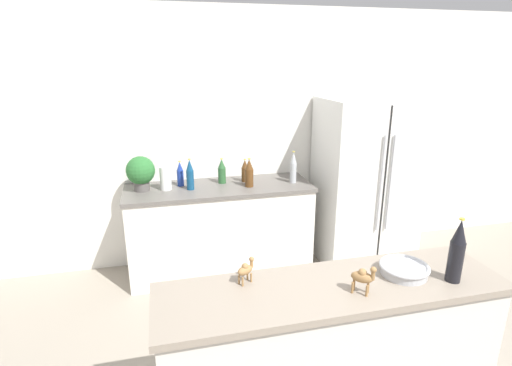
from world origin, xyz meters
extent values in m
cube|color=white|center=(0.00, 2.73, 1.27)|extent=(8.00, 0.06, 2.55)
cube|color=silver|center=(-0.34, 2.40, 0.43)|extent=(1.75, 0.60, 0.86)
cube|color=#66605B|center=(-0.34, 2.40, 0.87)|extent=(1.78, 0.63, 0.03)
cube|color=white|center=(1.17, 2.33, 0.85)|extent=(0.95, 0.70, 1.70)
cube|color=black|center=(1.17, 1.97, 0.85)|extent=(0.01, 0.01, 1.63)
cylinder|color=#B2B5BA|center=(1.12, 1.96, 0.93)|extent=(0.02, 0.02, 0.93)
cylinder|color=#B2B5BA|center=(1.22, 1.96, 0.93)|extent=(0.02, 0.02, 0.93)
cube|color=gray|center=(-0.10, 0.33, 0.99)|extent=(1.73, 0.47, 0.03)
cylinder|color=#595451|center=(-1.06, 2.44, 0.94)|extent=(0.14, 0.14, 0.09)
sphere|color=#2D7033|center=(-1.06, 2.44, 1.08)|extent=(0.26, 0.26, 0.26)
cylinder|color=white|center=(-0.84, 2.41, 1.00)|extent=(0.10, 0.10, 0.22)
cylinder|color=navy|center=(-0.62, 2.36, 0.98)|extent=(0.07, 0.07, 0.18)
cone|color=navy|center=(-0.62, 2.36, 1.13)|extent=(0.07, 0.07, 0.10)
cylinder|color=gold|center=(-0.62, 2.36, 1.18)|extent=(0.02, 0.02, 0.01)
cylinder|color=#2D6033|center=(-0.30, 2.49, 0.97)|extent=(0.08, 0.08, 0.15)
cone|color=#2D6033|center=(-0.30, 2.49, 1.09)|extent=(0.07, 0.07, 0.09)
cylinder|color=gold|center=(-0.30, 2.49, 1.13)|extent=(0.03, 0.03, 0.01)
cylinder|color=brown|center=(-0.07, 2.32, 0.98)|extent=(0.08, 0.08, 0.17)
cone|color=brown|center=(-0.07, 2.32, 1.11)|extent=(0.08, 0.08, 0.10)
cylinder|color=gold|center=(-0.07, 2.32, 1.16)|extent=(0.03, 0.03, 0.01)
cylinder|color=#B2B7BC|center=(0.38, 2.34, 0.99)|extent=(0.06, 0.06, 0.20)
cone|color=#B2B7BC|center=(0.38, 2.34, 1.14)|extent=(0.06, 0.06, 0.11)
cylinder|color=gold|center=(0.38, 2.34, 1.20)|extent=(0.02, 0.02, 0.01)
cylinder|color=brown|center=(-0.07, 2.48, 0.96)|extent=(0.07, 0.07, 0.14)
cone|color=brown|center=(-0.07, 2.48, 1.07)|extent=(0.07, 0.07, 0.08)
cylinder|color=gold|center=(-0.07, 2.48, 1.12)|extent=(0.02, 0.02, 0.01)
cylinder|color=navy|center=(-0.70, 2.50, 0.97)|extent=(0.06, 0.06, 0.15)
cone|color=navy|center=(-0.70, 2.50, 1.08)|extent=(0.06, 0.06, 0.09)
cylinder|color=gold|center=(-0.70, 2.50, 1.13)|extent=(0.02, 0.02, 0.01)
cylinder|color=black|center=(0.49, 0.23, 1.11)|extent=(0.07, 0.07, 0.21)
cone|color=black|center=(0.49, 0.23, 1.28)|extent=(0.07, 0.07, 0.12)
cylinder|color=gold|center=(0.49, 0.23, 1.34)|extent=(0.03, 0.03, 0.01)
cylinder|color=#B7BABF|center=(0.29, 0.34, 1.03)|extent=(0.23, 0.23, 0.05)
torus|color=#B7BABF|center=(0.29, 0.34, 1.06)|extent=(0.25, 0.25, 0.02)
ellipsoid|color=olive|center=(0.00, 0.24, 1.09)|extent=(0.11, 0.11, 0.05)
sphere|color=olive|center=(0.00, 0.24, 1.12)|extent=(0.04, 0.04, 0.04)
cylinder|color=olive|center=(0.04, 0.21, 1.12)|extent=(0.02, 0.02, 0.05)
sphere|color=olive|center=(0.04, 0.21, 1.14)|extent=(0.03, 0.03, 0.03)
cylinder|color=olive|center=(0.03, 0.23, 1.04)|extent=(0.01, 0.01, 0.06)
cylinder|color=olive|center=(0.01, 0.21, 1.04)|extent=(0.01, 0.01, 0.06)
cylinder|color=olive|center=(-0.02, 0.27, 1.04)|extent=(0.01, 0.01, 0.06)
cylinder|color=olive|center=(-0.04, 0.25, 1.04)|extent=(0.01, 0.01, 0.06)
ellipsoid|color=olive|center=(-0.51, 0.45, 1.08)|extent=(0.10, 0.08, 0.04)
sphere|color=olive|center=(-0.51, 0.45, 1.10)|extent=(0.03, 0.03, 0.03)
cylinder|color=olive|center=(-0.47, 0.47, 1.10)|extent=(0.02, 0.02, 0.04)
sphere|color=olive|center=(-0.47, 0.47, 1.12)|extent=(0.02, 0.02, 0.02)
cylinder|color=olive|center=(-0.49, 0.48, 1.03)|extent=(0.01, 0.01, 0.05)
cylinder|color=olive|center=(-0.48, 0.45, 1.03)|extent=(0.01, 0.01, 0.05)
cylinder|color=olive|center=(-0.54, 0.45, 1.03)|extent=(0.01, 0.01, 0.05)
cylinder|color=olive|center=(-0.53, 0.43, 1.03)|extent=(0.01, 0.01, 0.05)
camera|label=1|loc=(-0.87, -1.23, 2.06)|focal=28.00mm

